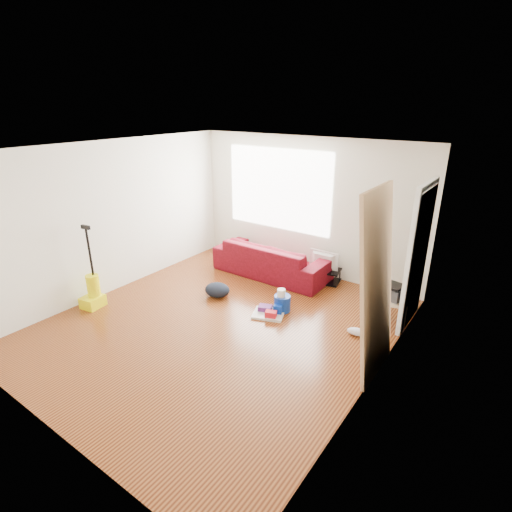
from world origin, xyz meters
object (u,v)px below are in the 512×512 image
Objects in this scene: sofa at (271,274)px; bucket at (282,310)px; cleaning_tray at (270,312)px; backpack at (218,296)px; vacuum at (93,292)px; tv_stand at (321,275)px; side_table at (389,300)px.

bucket is at bearing 130.17° from sofa.
cleaning_tray is 1.06m from backpack.
cleaning_tray is at bearing 20.67° from vacuum.
sofa is at bearing -174.11° from tv_stand.
bucket is (0.90, -1.06, 0.00)m from sofa.
backpack is (-2.57, -0.84, -0.34)m from side_table.
side_table is at bearing 3.10° from backpack.
sofa is 8.41× the size of bucket.
backpack is (-1.14, -0.21, 0.00)m from bucket.
bucket reaches higher than backpack.
sofa is 3.49× the size of side_table.
bucket is at bearing 23.74° from vacuum.
vacuum is at bearing -150.64° from cleaning_tray.
bucket is (-1.43, -0.63, -0.34)m from side_table.
side_table is 2.73m from backpack.
sofa is 1.53m from cleaning_tray.
tv_stand is 3.88m from vacuum.
side_table reaches higher than backpack.
backpack is (-1.06, 0.02, -0.05)m from cleaning_tray.
cleaning_tray is at bearing -109.58° from bucket.
backpack is at bearing 178.81° from cleaning_tray.
tv_stand is at bearing 89.74° from bucket.
vacuum reaches higher than backpack.
vacuum is (-3.95, -2.23, -0.09)m from side_table.
cleaning_tray is at bearing -103.95° from tv_stand.
cleaning_tray is at bearing -16.12° from backpack.
tv_stand is 1.27× the size of cleaning_tray.
vacuum reaches higher than tv_stand.
cleaning_tray is (0.82, -1.29, 0.05)m from sofa.
tv_stand reaches higher than cleaning_tray.
bucket is 0.46× the size of cleaning_tray.
backpack is 1.98m from vacuum.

